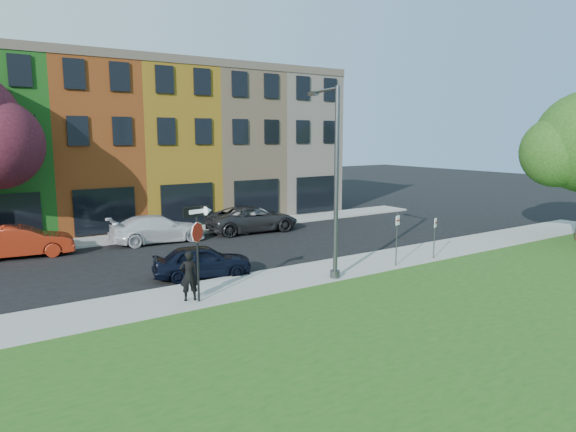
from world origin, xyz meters
TOP-DOWN VIEW (x-y plane):
  - ground at (0.00, 0.00)m, footprint 120.00×120.00m
  - sidewalk_near at (2.00, 3.00)m, footprint 40.00×3.00m
  - sidewalk_far at (-3.00, 15.00)m, footprint 40.00×2.40m
  - rowhouse_block at (-2.50, 21.18)m, footprint 30.00×10.12m
  - stop_sign at (-5.51, 2.18)m, footprint 1.04×0.23m
  - man at (-5.73, 2.48)m, footprint 0.83×0.72m
  - sedan_near at (-3.95, 5.34)m, footprint 3.53×4.76m
  - parked_car_red at (-9.64, 13.34)m, footprint 2.93×5.07m
  - parked_car_silver at (-3.05, 13.06)m, footprint 2.73×5.39m
  - parked_car_dark at (2.79, 12.95)m, footprint 3.50×6.03m
  - parked_car_white at (3.11, 13.24)m, footprint 2.66×4.79m
  - street_lamp at (0.29, 2.12)m, footprint 0.76×2.56m
  - parking_sign_a at (3.67, 1.89)m, footprint 0.31×0.13m
  - parking_sign_b at (6.12, 1.89)m, footprint 0.30×0.17m

SIDE VIEW (x-z plane):
  - ground at x=0.00m, z-range 0.00..0.00m
  - sidewalk_near at x=2.00m, z-range 0.00..0.12m
  - sidewalk_far at x=-3.00m, z-range 0.00..0.12m
  - sedan_near at x=-3.95m, z-range 0.00..1.36m
  - parked_car_silver at x=-3.05m, z-range 0.00..1.49m
  - parked_car_white at x=3.11m, z-range 0.00..1.51m
  - parked_car_red at x=-9.64m, z-range 0.00..1.52m
  - parked_car_dark at x=2.79m, z-range 0.00..1.56m
  - man at x=-5.73m, z-range 0.12..1.87m
  - parking_sign_b at x=6.12m, z-range 0.38..2.33m
  - parking_sign_a at x=3.67m, z-range 0.40..2.74m
  - stop_sign at x=-5.51m, z-range 0.81..4.11m
  - street_lamp at x=0.29m, z-range 0.15..7.66m
  - rowhouse_block at x=-2.50m, z-range -0.01..9.99m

